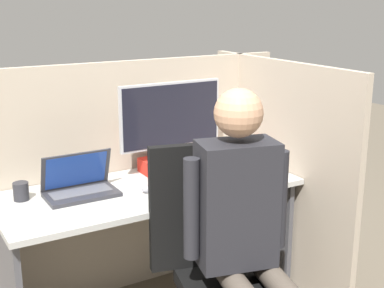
{
  "coord_description": "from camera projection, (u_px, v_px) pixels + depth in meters",
  "views": [
    {
      "loc": [
        -1.16,
        -2.1,
        1.72
      ],
      "look_at": [
        0.17,
        0.16,
        1.0
      ],
      "focal_mm": 50.0,
      "sensor_mm": 36.0,
      "label": 1
    }
  ],
  "objects": [
    {
      "name": "person",
      "position": [
        245.0,
        221.0,
        2.31
      ],
      "size": [
        0.47,
        0.49,
        1.36
      ],
      "color": "brown",
      "rests_on": "ground"
    },
    {
      "name": "cubicle_panel_right",
      "position": [
        277.0,
        176.0,
        3.2
      ],
      "size": [
        0.04,
        1.28,
        1.38
      ],
      "color": "tan",
      "rests_on": "ground"
    },
    {
      "name": "desk",
      "position": [
        150.0,
        218.0,
        2.88
      ],
      "size": [
        1.59,
        0.65,
        0.75
      ],
      "color": "#B7B7B2",
      "rests_on": "ground"
    },
    {
      "name": "laptop",
      "position": [
        80.0,
        187.0,
        2.71
      ],
      "size": [
        0.36,
        0.21,
        0.22
      ],
      "color": "#2D2D33",
      "rests_on": "desk"
    },
    {
      "name": "carrot_toy",
      "position": [
        170.0,
        192.0,
        2.7
      ],
      "size": [
        0.04,
        0.16,
        0.04
      ],
      "color": "orange",
      "rests_on": "desk"
    },
    {
      "name": "office_chair",
      "position": [
        217.0,
        261.0,
        2.49
      ],
      "size": [
        0.56,
        0.61,
        1.07
      ],
      "color": "black",
      "rests_on": "ground"
    },
    {
      "name": "cubicle_panel_back",
      "position": [
        124.0,
        178.0,
        3.15
      ],
      "size": [
        2.09,
        0.05,
        1.38
      ],
      "color": "tan",
      "rests_on": "ground"
    },
    {
      "name": "mouse",
      "position": [
        148.0,
        189.0,
        2.74
      ],
      "size": [
        0.06,
        0.04,
        0.04
      ],
      "color": "gray",
      "rests_on": "desk"
    },
    {
      "name": "monitor",
      "position": [
        171.0,
        119.0,
        3.0
      ],
      "size": [
        0.62,
        0.21,
        0.44
      ],
      "color": "#B2B2B7",
      "rests_on": "paper_box"
    },
    {
      "name": "stapler",
      "position": [
        252.0,
        160.0,
        3.2
      ],
      "size": [
        0.04,
        0.16,
        0.05
      ],
      "color": "#A31919",
      "rests_on": "desk"
    },
    {
      "name": "paper_box",
      "position": [
        172.0,
        165.0,
        3.07
      ],
      "size": [
        0.33,
        0.22,
        0.08
      ],
      "color": "red",
      "rests_on": "desk"
    },
    {
      "name": "pen_cup",
      "position": [
        21.0,
        191.0,
        2.64
      ],
      "size": [
        0.08,
        0.08,
        0.09
      ],
      "color": "#28282D",
      "rests_on": "desk"
    }
  ]
}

